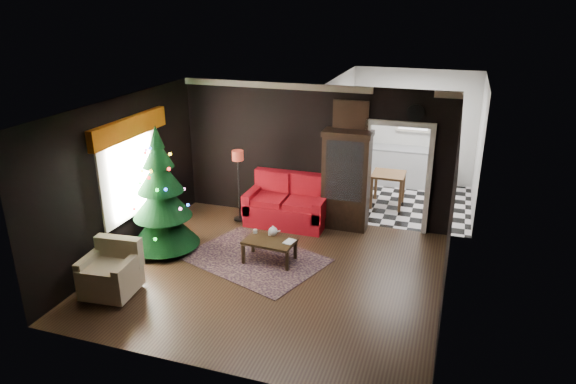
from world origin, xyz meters
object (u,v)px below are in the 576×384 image
(christmas_tree, at_px, (161,196))
(floor_lamp, at_px, (239,186))
(curio_cabinet, at_px, (346,182))
(armchair, at_px, (110,269))
(teapot, at_px, (273,231))
(loveseat, at_px, (287,201))
(wall_clock, at_px, (415,113))
(kitchen_table, at_px, (388,189))
(coffee_table, at_px, (270,251))

(christmas_tree, bearing_deg, floor_lamp, 59.61)
(curio_cabinet, distance_m, armchair, 4.68)
(curio_cabinet, distance_m, teapot, 1.95)
(loveseat, relative_size, armchair, 2.11)
(christmas_tree, height_order, armchair, christmas_tree)
(armchair, xyz_separation_m, wall_clock, (4.08, 3.84, 1.92))
(christmas_tree, distance_m, kitchen_table, 5.00)
(kitchen_table, bearing_deg, loveseat, -137.49)
(christmas_tree, height_order, teapot, christmas_tree)
(curio_cabinet, bearing_deg, coffee_table, -116.45)
(floor_lamp, relative_size, coffee_table, 1.67)
(curio_cabinet, height_order, christmas_tree, christmas_tree)
(loveseat, height_order, kitchen_table, loveseat)
(floor_lamp, distance_m, christmas_tree, 1.71)
(curio_cabinet, height_order, coffee_table, curio_cabinet)
(curio_cabinet, relative_size, armchair, 2.36)
(curio_cabinet, xyz_separation_m, teapot, (-0.94, -1.65, -0.46))
(teapot, bearing_deg, christmas_tree, -169.99)
(christmas_tree, bearing_deg, coffee_table, 4.04)
(loveseat, relative_size, floor_lamp, 1.16)
(teapot, height_order, kitchen_table, kitchen_table)
(curio_cabinet, distance_m, kitchen_table, 1.67)
(christmas_tree, bearing_deg, curio_cabinet, 34.47)
(coffee_table, relative_size, teapot, 4.70)
(loveseat, height_order, teapot, loveseat)
(coffee_table, height_order, kitchen_table, kitchen_table)
(wall_clock, bearing_deg, floor_lamp, -167.52)
(coffee_table, bearing_deg, loveseat, 97.73)
(curio_cabinet, xyz_separation_m, wall_clock, (1.20, 0.18, 1.43))
(loveseat, bearing_deg, armchair, -116.69)
(christmas_tree, xyz_separation_m, kitchen_table, (3.57, 3.43, -0.68))
(loveseat, xyz_separation_m, teapot, (0.21, -1.43, -0.01))
(teapot, relative_size, wall_clock, 0.58)
(christmas_tree, xyz_separation_m, wall_clock, (4.12, 2.18, 1.33))
(christmas_tree, bearing_deg, armchair, -88.65)
(coffee_table, bearing_deg, armchair, -137.37)
(loveseat, xyz_separation_m, kitchen_table, (1.80, 1.65, -0.12))
(floor_lamp, relative_size, armchair, 1.82)
(coffee_table, bearing_deg, kitchen_table, 64.41)
(wall_clock, distance_m, kitchen_table, 2.43)
(christmas_tree, relative_size, teapot, 12.91)
(curio_cabinet, distance_m, floor_lamp, 2.14)
(wall_clock, bearing_deg, curio_cabinet, -171.47)
(teapot, xyz_separation_m, wall_clock, (2.14, 1.83, 1.89))
(floor_lamp, height_order, armchair, floor_lamp)
(teapot, bearing_deg, coffee_table, -87.57)
(christmas_tree, xyz_separation_m, teapot, (1.98, 0.35, -0.56))
(armchair, xyz_separation_m, coffee_table, (1.95, 1.80, -0.25))
(floor_lamp, distance_m, wall_clock, 3.68)
(loveseat, distance_m, coffee_table, 1.68)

